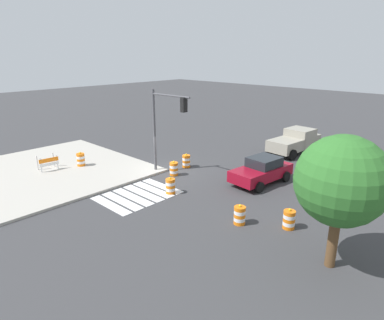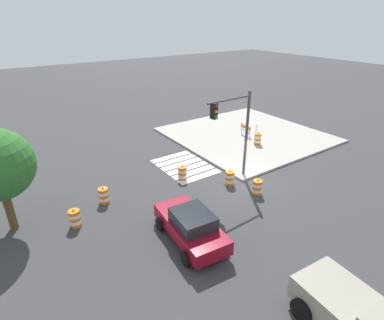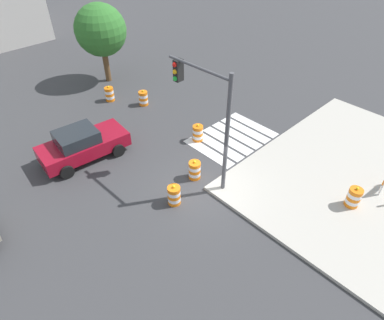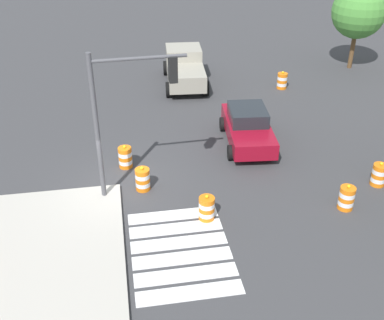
% 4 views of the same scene
% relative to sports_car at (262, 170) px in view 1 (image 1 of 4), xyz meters
% --- Properties ---
extents(ground_plane, '(120.00, 120.00, 0.00)m').
position_rel_sports_car_xyz_m(ground_plane, '(2.68, -5.84, -0.81)').
color(ground_plane, '#38383A').
extents(sidewalk_corner, '(12.00, 12.00, 0.15)m').
position_rel_sports_car_xyz_m(sidewalk_corner, '(8.68, -11.84, -0.74)').
color(sidewalk_corner, '#ADA89E').
rests_on(sidewalk_corner, ground).
extents(crosswalk_stripes, '(4.35, 3.20, 0.02)m').
position_rel_sports_car_xyz_m(crosswalk_stripes, '(6.68, -4.04, -0.80)').
color(crosswalk_stripes, silver).
rests_on(crosswalk_stripes, ground).
extents(sports_car, '(4.46, 2.45, 1.63)m').
position_rel_sports_car_xyz_m(sports_car, '(0.00, 0.00, 0.00)').
color(sports_car, maroon).
rests_on(sports_car, ground).
extents(pickup_truck, '(5.29, 2.66, 1.92)m').
position_rel_sports_car_xyz_m(pickup_truck, '(-7.72, -1.67, 0.16)').
color(pickup_truck, gray).
rests_on(pickup_truck, ground).
extents(traffic_barrel_near_corner, '(0.56, 0.56, 1.02)m').
position_rel_sports_car_xyz_m(traffic_barrel_near_corner, '(5.42, 2.23, -0.36)').
color(traffic_barrel_near_corner, orange).
rests_on(traffic_barrel_near_corner, ground).
extents(traffic_barrel_crosswalk_end, '(0.56, 0.56, 1.02)m').
position_rel_sports_car_xyz_m(traffic_barrel_crosswalk_end, '(1.17, -5.54, -0.36)').
color(traffic_barrel_crosswalk_end, orange).
rests_on(traffic_barrel_crosswalk_end, ground).
extents(traffic_barrel_median_near, '(0.56, 0.56, 1.02)m').
position_rel_sports_car_xyz_m(traffic_barrel_median_near, '(5.18, -2.89, -0.36)').
color(traffic_barrel_median_near, orange).
rests_on(traffic_barrel_median_near, ground).
extents(traffic_barrel_median_far, '(0.56, 0.56, 1.02)m').
position_rel_sports_car_xyz_m(traffic_barrel_median_far, '(-5.88, 3.65, -0.36)').
color(traffic_barrel_median_far, orange).
rests_on(traffic_barrel_median_far, ground).
extents(traffic_barrel_far_curb, '(0.56, 0.56, 1.02)m').
position_rel_sports_car_xyz_m(traffic_barrel_far_curb, '(4.18, 4.16, -0.36)').
color(traffic_barrel_far_curb, orange).
rests_on(traffic_barrel_far_curb, ground).
extents(traffic_barrel_lane_center, '(0.56, 0.56, 1.02)m').
position_rel_sports_car_xyz_m(traffic_barrel_lane_center, '(2.95, -4.96, -0.36)').
color(traffic_barrel_lane_center, orange).
rests_on(traffic_barrel_lane_center, ground).
extents(traffic_barrel_on_sidewalk, '(0.56, 0.56, 1.02)m').
position_rel_sports_car_xyz_m(traffic_barrel_on_sidewalk, '(6.44, -10.94, -0.21)').
color(traffic_barrel_on_sidewalk, orange).
rests_on(traffic_barrel_on_sidewalk, sidewalk_corner).
extents(construction_barricade, '(1.30, 0.88, 1.00)m').
position_rel_sports_car_xyz_m(construction_barricade, '(8.45, -11.69, -0.09)').
color(construction_barricade, silver).
rests_on(construction_barricade, sidewalk_corner).
extents(traffic_light_pole, '(0.47, 3.29, 5.50)m').
position_rel_sports_car_xyz_m(traffic_light_pole, '(3.23, -5.31, 3.10)').
color(traffic_light_pole, '#4C4C51').
rests_on(traffic_light_pole, sidewalk_corner).
extents(street_tree_streetside_near, '(3.35, 3.35, 5.20)m').
position_rel_sports_car_xyz_m(street_tree_streetside_near, '(5.72, 6.74, 2.69)').
color(street_tree_streetside_near, brown).
rests_on(street_tree_streetside_near, ground).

